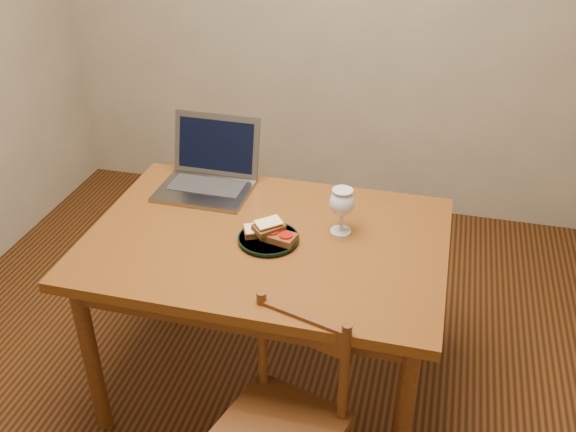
% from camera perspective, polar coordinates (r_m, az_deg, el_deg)
% --- Properties ---
extents(floor, '(3.20, 3.20, 0.02)m').
position_cam_1_polar(floor, '(2.84, -3.19, -14.28)').
color(floor, black).
rests_on(floor, ground).
extents(table, '(1.30, 0.90, 0.74)m').
position_cam_1_polar(table, '(2.39, -1.92, -3.60)').
color(table, '#48250C').
rests_on(table, floor).
extents(chair, '(0.45, 0.44, 0.39)m').
position_cam_1_polar(chair, '(2.12, -0.44, -17.31)').
color(chair, '#45230E').
rests_on(chair, floor).
extents(plate, '(0.22, 0.22, 0.02)m').
position_cam_1_polar(plate, '(2.31, -1.75, -2.08)').
color(plate, black).
rests_on(plate, table).
extents(sandwich_cheese, '(0.13, 0.10, 0.03)m').
position_cam_1_polar(sandwich_cheese, '(2.31, -2.57, -1.27)').
color(sandwich_cheese, '#381E0C').
rests_on(sandwich_cheese, plate).
extents(sandwich_tomato, '(0.13, 0.10, 0.04)m').
position_cam_1_polar(sandwich_tomato, '(2.27, -0.81, -1.78)').
color(sandwich_tomato, '#381E0C').
rests_on(sandwich_tomato, plate).
extents(sandwich_top, '(0.12, 0.12, 0.03)m').
position_cam_1_polar(sandwich_top, '(2.28, -1.73, -0.93)').
color(sandwich_top, '#381E0C').
rests_on(sandwich_top, plate).
extents(milk_glass, '(0.09, 0.09, 0.18)m').
position_cam_1_polar(milk_glass, '(2.32, 4.79, 0.44)').
color(milk_glass, white).
rests_on(milk_glass, table).
extents(laptop, '(0.37, 0.34, 0.27)m').
position_cam_1_polar(laptop, '(2.67, -6.96, 4.17)').
color(laptop, slate).
rests_on(laptop, table).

